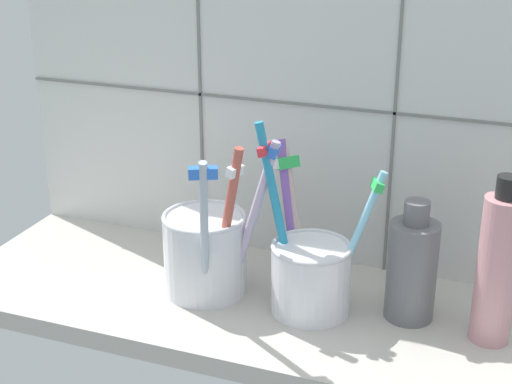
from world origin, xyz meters
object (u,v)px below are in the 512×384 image
at_px(toothbrush_cup_left, 206,251).
at_px(toothbrush_cup_right, 309,271).
at_px(ceramic_vase, 412,268).
at_px(soap_bottle, 497,268).

xyz_separation_m(toothbrush_cup_left, toothbrush_cup_right, (0.11, 0.00, -0.00)).
bearing_deg(toothbrush_cup_right, ceramic_vase, 12.69).
height_order(toothbrush_cup_left, toothbrush_cup_right, toothbrush_cup_right).
distance_m(ceramic_vase, soap_bottle, 0.08).
distance_m(toothbrush_cup_left, toothbrush_cup_right, 0.11).
xyz_separation_m(ceramic_vase, soap_bottle, (0.08, -0.01, 0.02)).
xyz_separation_m(toothbrush_cup_right, ceramic_vase, (0.09, 0.02, 0.01)).
bearing_deg(soap_bottle, toothbrush_cup_right, -177.34).
distance_m(toothbrush_cup_right, soap_bottle, 0.17).
bearing_deg(toothbrush_cup_left, soap_bottle, 2.35).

